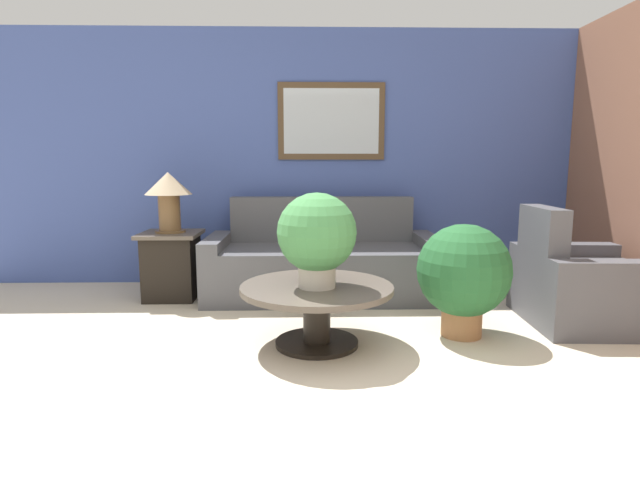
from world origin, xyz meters
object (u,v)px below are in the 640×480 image
Objects in this scene: coffee_table at (317,302)px; potted_plant_floor at (464,273)px; table_lamp at (169,192)px; armchair at (581,286)px; potted_plant_on_table at (317,235)px; side_table at (172,265)px; couch_main at (323,264)px.

potted_plant_floor reaches higher than coffee_table.
coffee_table is 1.28× the size of potted_plant_floor.
potted_plant_floor is (2.40, -1.10, -0.53)m from table_lamp.
armchair reaches higher than potted_plant_floor.
potted_plant_on_table reaches higher than armchair.
coffee_table is 0.47m from potted_plant_on_table.
potted_plant_on_table is at bearing 105.68° from armchair.
side_table reaches higher than coffee_table.
table_lamp is 0.67× the size of potted_plant_floor.
potted_plant_on_table reaches higher than side_table.
table_lamp is at bearing -177.66° from couch_main.
potted_plant_on_table is at bearing -168.58° from potted_plant_floor.
potted_plant_on_table is at bearing -44.53° from table_lamp.
armchair reaches higher than coffee_table.
couch_main is at bearing 86.67° from potted_plant_on_table.
armchair is 1.80× the size of table_lamp.
couch_main and armchair have the same top height.
couch_main reaches higher than potted_plant_floor.
potted_plant_on_table is at bearing -44.53° from side_table.
side_table is 0.98× the size of potted_plant_on_table.
side_table is at bearing -177.66° from couch_main.
couch_main is 1.53m from potted_plant_floor.
table_lamp reaches higher than potted_plant_on_table.
table_lamp is (-1.33, 1.26, 0.68)m from coffee_table.
potted_plant_on_table is 1.13m from potted_plant_floor.
potted_plant_floor is at bearing -24.55° from table_lamp.
potted_plant_floor is at bearing -49.46° from couch_main.
couch_main is 3.40× the size of potted_plant_on_table.
coffee_table is 1.91× the size of table_lamp.
coffee_table is 1.65× the size of potted_plant_on_table.
armchair is at bearing -23.78° from couch_main.
potted_plant_on_table is (0.00, -0.05, 0.47)m from coffee_table.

